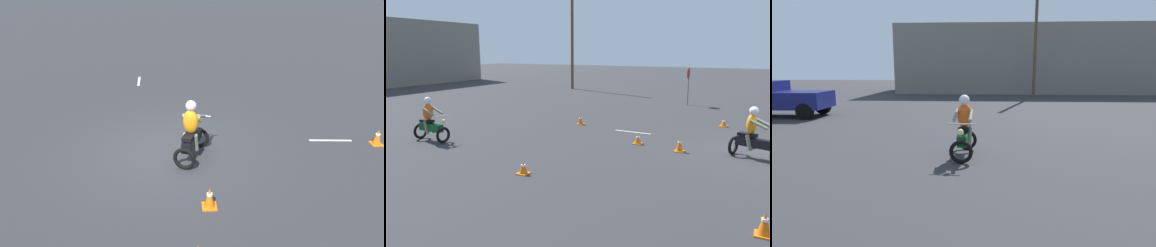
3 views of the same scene
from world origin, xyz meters
The scene contains 4 objects.
motorcycle_rider_background centered at (-3.66, 11.34, 0.73)m, with size 0.73×1.53×1.66m.
pickup_truck centered at (-12.86, 17.49, 0.93)m, with size 4.18×2.04×1.73m.
utility_pole_far centered at (1.08, 28.13, 5.03)m, with size 0.24×0.24×10.06m, color brown.
building_backdrop centered at (4.47, 34.79, 3.07)m, with size 30.66×9.54×6.14m, color gray.
Camera 3 is at (-3.24, 3.50, 2.37)m, focal length 28.00 mm.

